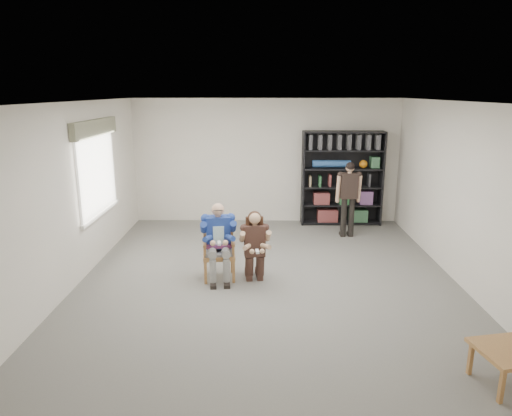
# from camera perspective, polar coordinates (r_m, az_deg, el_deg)

# --- Properties ---
(room_shell) EXTENTS (6.00, 7.00, 2.80)m
(room_shell) POSITION_cam_1_polar(r_m,az_deg,el_deg) (6.97, 1.59, 1.55)
(room_shell) COLOR silver
(room_shell) RESTS_ON ground
(floor) EXTENTS (6.00, 7.00, 0.01)m
(floor) POSITION_cam_1_polar(r_m,az_deg,el_deg) (7.41, 1.51, -9.06)
(floor) COLOR slate
(floor) RESTS_ON ground
(window_left) EXTENTS (0.16, 2.00, 1.75)m
(window_left) POSITION_cam_1_polar(r_m,az_deg,el_deg) (8.40, -19.14, 4.57)
(window_left) COLOR white
(window_left) RESTS_ON room_shell
(armchair) EXTENTS (0.62, 0.60, 0.96)m
(armchair) POSITION_cam_1_polar(r_m,az_deg,el_deg) (7.36, -4.67, -5.24)
(armchair) COLOR #A06C3F
(armchair) RESTS_ON floor
(seated_man) EXTENTS (0.62, 0.81, 1.25)m
(seated_man) POSITION_cam_1_polar(r_m,az_deg,el_deg) (7.31, -4.69, -4.18)
(seated_man) COLOR navy
(seated_man) RESTS_ON floor
(kneeling_woman) EXTENTS (0.57, 0.82, 1.15)m
(kneeling_woman) POSITION_cam_1_polar(r_m,az_deg,el_deg) (7.19, -0.15, -4.91)
(kneeling_woman) COLOR #3E271E
(kneeling_woman) RESTS_ON floor
(bookshelf) EXTENTS (1.80, 0.38, 2.10)m
(bookshelf) POSITION_cam_1_polar(r_m,az_deg,el_deg) (10.41, 10.70, 3.66)
(bookshelf) COLOR black
(bookshelf) RESTS_ON floor
(standing_man) EXTENTS (0.50, 0.30, 1.57)m
(standing_man) POSITION_cam_1_polar(r_m,az_deg,el_deg) (9.54, 11.47, 1.02)
(standing_man) COLOR black
(standing_man) RESTS_ON floor
(side_table) EXTENTS (0.70, 0.70, 0.41)m
(side_table) POSITION_cam_1_polar(r_m,az_deg,el_deg) (5.58, 28.82, -17.05)
(side_table) COLOR #A06C3F
(side_table) RESTS_ON floor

